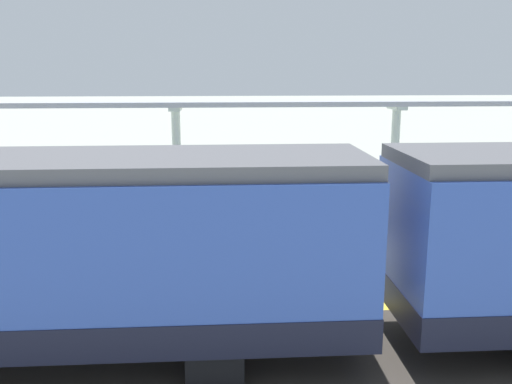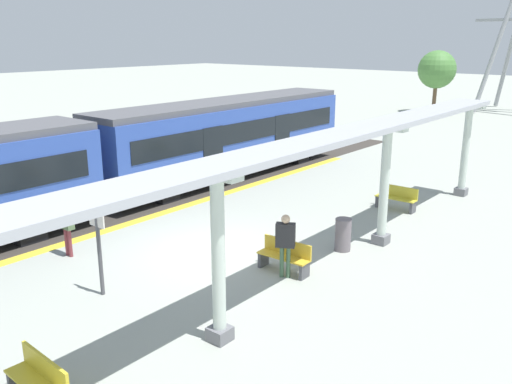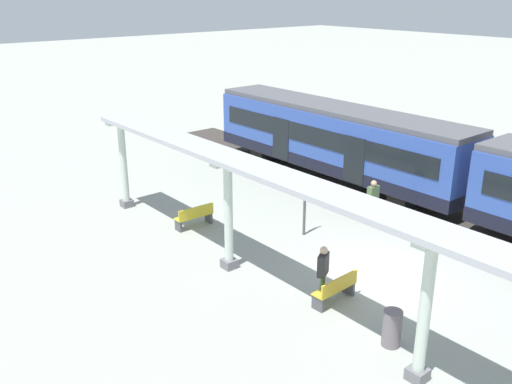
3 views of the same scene
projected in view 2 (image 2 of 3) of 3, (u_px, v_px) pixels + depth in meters
ground_plane at (211, 250)px, 16.07m from camera, size 176.00×176.00×0.00m
tactile_edge_strip at (131, 223)px, 18.43m from camera, size 0.43×27.00×0.01m
trackbed at (99, 212)px, 19.54m from camera, size 3.20×39.00×0.01m
train_far_carriage at (228, 137)px, 24.16m from camera, size 2.65×13.86×3.48m
canopy_pillar_second at (218, 259)px, 10.79m from camera, size 1.10×0.44×3.63m
canopy_pillar_third at (384, 186)px, 16.11m from camera, size 1.10×0.44×3.63m
canopy_pillar_fourth at (465, 150)px, 21.21m from camera, size 1.10×0.44×3.63m
canopy_beam at (319, 141)px, 12.89m from camera, size 1.20×21.92×0.16m
bench_near_end at (397, 198)px, 19.83m from camera, size 1.51×0.47×0.86m
bench_mid_platform at (40, 381)px, 9.23m from camera, size 1.51×0.49×0.86m
bench_far_end at (285, 256)px, 14.53m from camera, size 1.52×0.50×0.86m
trash_bin at (343, 235)px, 15.95m from camera, size 0.48×0.48×0.99m
platform_info_sign at (99, 244)px, 12.96m from camera, size 0.56×0.10×2.20m
passenger_waiting_near_edge at (66, 221)px, 15.38m from camera, size 0.50×0.23×1.71m
passenger_by_the_benches at (285, 239)px, 13.98m from camera, size 0.55×0.44×1.74m
tree_left_background at (437, 70)px, 44.73m from camera, size 3.12×3.12×5.14m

